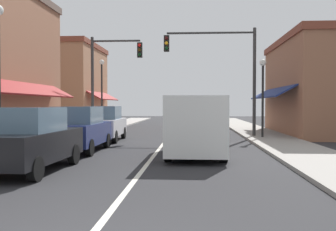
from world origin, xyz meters
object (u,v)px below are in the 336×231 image
at_px(van_in_lane, 196,124).
at_px(traffic_signal_mast_arm, 224,63).
at_px(parked_car_third_left, 104,124).
at_px(parked_car_second_left, 79,129).
at_px(traffic_signal_left_corner, 108,70).
at_px(parked_car_nearest_left, 29,140).
at_px(street_lamp_right_mid, 263,84).
at_px(street_lamp_left_far, 102,83).

bearing_deg(van_in_lane, traffic_signal_mast_arm, 78.97).
bearing_deg(traffic_signal_mast_arm, parked_car_third_left, -159.50).
distance_m(parked_car_second_left, traffic_signal_left_corner, 9.12).
bearing_deg(parked_car_third_left, traffic_signal_left_corner, 97.66).
height_order(parked_car_nearest_left, parked_car_second_left, same).
relative_size(parked_car_nearest_left, parked_car_second_left, 1.01).
bearing_deg(street_lamp_right_mid, van_in_lane, -117.41).
distance_m(parked_car_nearest_left, traffic_signal_mast_arm, 13.43).
relative_size(parked_car_third_left, van_in_lane, 0.80).
bearing_deg(street_lamp_right_mid, traffic_signal_mast_arm, 156.33).
height_order(van_in_lane, street_lamp_left_far, street_lamp_left_far).
bearing_deg(street_lamp_left_far, parked_car_second_left, -80.47).
bearing_deg(van_in_lane, parked_car_nearest_left, -140.92).
bearing_deg(parked_car_second_left, parked_car_nearest_left, -90.23).
bearing_deg(parked_car_second_left, traffic_signal_left_corner, 94.98).
bearing_deg(traffic_signal_mast_arm, parked_car_second_left, -131.77).
distance_m(parked_car_second_left, street_lamp_left_far, 13.02).
bearing_deg(traffic_signal_mast_arm, van_in_lane, -101.52).
bearing_deg(street_lamp_left_far, parked_car_nearest_left, -83.05).
distance_m(parked_car_nearest_left, van_in_lane, 5.89).
xyz_separation_m(parked_car_nearest_left, traffic_signal_mast_arm, (6.19, 11.45, 3.28)).
height_order(parked_car_nearest_left, traffic_signal_mast_arm, traffic_signal_mast_arm).
bearing_deg(traffic_signal_left_corner, street_lamp_right_mid, -15.91).
bearing_deg(traffic_signal_left_corner, van_in_lane, -60.65).
relative_size(parked_car_third_left, street_lamp_right_mid, 0.97).
bearing_deg(traffic_signal_mast_arm, street_lamp_left_far, 145.45).
height_order(traffic_signal_left_corner, street_lamp_left_far, traffic_signal_left_corner).
height_order(street_lamp_right_mid, street_lamp_left_far, street_lamp_left_far).
xyz_separation_m(parked_car_second_left, traffic_signal_mast_arm, (6.16, 6.90, 3.28)).
bearing_deg(parked_car_nearest_left, parked_car_third_left, 91.92).
bearing_deg(van_in_lane, traffic_signal_left_corner, 119.84).
distance_m(parked_car_third_left, street_lamp_left_far, 8.66).
bearing_deg(traffic_signal_left_corner, traffic_signal_mast_arm, -13.54).
relative_size(parked_car_second_left, van_in_lane, 0.79).
bearing_deg(parked_car_third_left, van_in_lane, -51.17).
bearing_deg(street_lamp_left_far, traffic_signal_left_corner, -71.15).
xyz_separation_m(van_in_lane, street_lamp_left_far, (-6.69, 13.49, 2.25)).
distance_m(parked_car_second_left, street_lamp_right_mid, 10.35).
xyz_separation_m(parked_car_second_left, traffic_signal_left_corner, (-0.74, 8.56, 3.07)).
bearing_deg(street_lamp_right_mid, parked_car_third_left, -169.96).
xyz_separation_m(parked_car_second_left, parked_car_third_left, (-0.08, 4.57, 0.00)).
xyz_separation_m(van_in_lane, traffic_signal_left_corner, (-5.31, 9.45, 2.80)).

